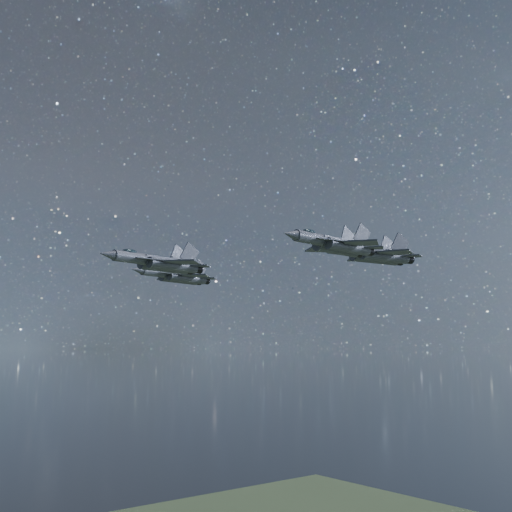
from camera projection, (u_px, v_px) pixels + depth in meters
jet_lead at (161, 263)px, 79.92m from camera, size 16.73×11.58×4.20m
jet_left at (177, 276)px, 100.24m from camera, size 16.98×11.65×4.26m
jet_right at (336, 245)px, 76.97m from camera, size 16.86×11.85×4.26m
jet_slot at (372, 254)px, 95.46m from camera, size 20.00×14.00×5.04m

